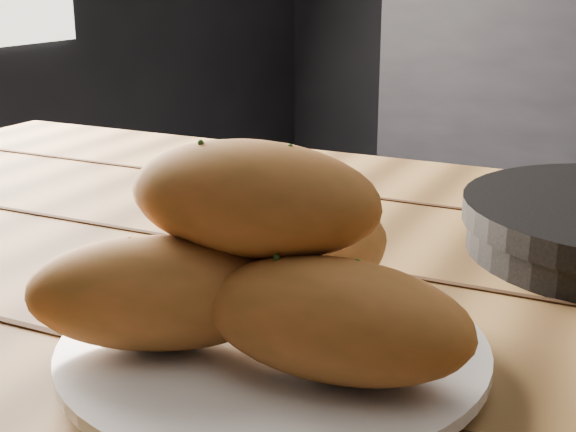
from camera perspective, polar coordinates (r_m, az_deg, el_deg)
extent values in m
cube|color=olive|center=(0.54, 12.57, -11.05)|extent=(1.63, 0.98, 0.04)
cylinder|color=brown|center=(1.27, -14.71, -12.89)|extent=(0.07, 0.07, 0.71)
cylinder|color=silver|center=(0.49, -1.04, -10.05)|extent=(0.23, 0.23, 0.01)
cylinder|color=silver|center=(0.49, -1.05, -9.21)|extent=(0.26, 0.26, 0.01)
ellipsoid|color=#B96933|center=(0.47, -9.08, -5.41)|extent=(0.17, 0.13, 0.07)
ellipsoid|color=#B96933|center=(0.43, 3.39, -7.38)|extent=(0.16, 0.08, 0.07)
ellipsoid|color=#B96933|center=(0.52, 1.22, -2.96)|extent=(0.11, 0.16, 0.07)
ellipsoid|color=#B96933|center=(0.45, -2.53, 1.26)|extent=(0.16, 0.09, 0.07)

